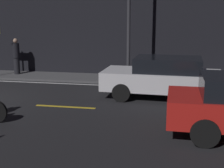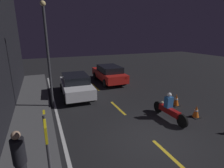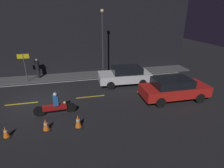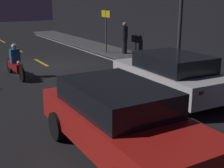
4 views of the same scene
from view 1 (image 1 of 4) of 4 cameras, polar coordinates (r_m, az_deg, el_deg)
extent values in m
cube|color=#4C4C4F|center=(15.63, -15.26, 1.48)|extent=(28.00, 1.88, 0.10)
cube|color=black|center=(16.37, -14.26, 14.22)|extent=(28.00, 0.30, 7.04)
cube|color=gold|center=(10.21, -8.53, -4.13)|extent=(2.00, 0.14, 0.01)
cube|color=gold|center=(9.75, 17.45, -5.37)|extent=(2.00, 0.14, 0.01)
cube|color=silver|center=(14.60, -17.26, 0.42)|extent=(25.20, 0.14, 0.01)
cube|color=silver|center=(11.26, 9.03, 0.72)|extent=(4.23, 1.99, 0.65)
cube|color=black|center=(11.14, 10.20, 3.55)|extent=(2.35, 1.73, 0.49)
cube|color=red|center=(10.70, 19.82, 0.42)|extent=(0.07, 0.20, 0.10)
cube|color=red|center=(11.86, 19.19, 1.57)|extent=(0.07, 0.20, 0.10)
cylinder|color=black|center=(10.63, 1.68, -1.61)|extent=(0.63, 0.21, 0.63)
cylinder|color=black|center=(12.34, 3.31, 0.33)|extent=(0.63, 0.21, 0.63)
cylinder|color=black|center=(10.45, 15.67, -2.32)|extent=(0.63, 0.21, 0.63)
cylinder|color=black|center=(12.18, 15.34, -0.25)|extent=(0.63, 0.21, 0.63)
cube|color=red|center=(8.50, 10.45, -1.83)|extent=(0.06, 0.20, 0.10)
cube|color=red|center=(7.38, 10.28, -4.00)|extent=(0.06, 0.20, 0.10)
cylinder|color=black|center=(8.95, 15.66, -4.66)|extent=(0.66, 0.19, 0.66)
cylinder|color=black|center=(7.29, 16.63, -8.62)|extent=(0.66, 0.19, 0.66)
cylinder|color=black|center=(15.90, -17.00, 3.19)|extent=(0.28, 0.28, 0.79)
cylinder|color=black|center=(15.80, -17.17, 5.87)|extent=(0.34, 0.34, 0.70)
sphere|color=tan|center=(15.76, -17.28, 7.55)|extent=(0.23, 0.23, 0.23)
cylinder|color=#333338|center=(12.82, 3.06, 11.76)|extent=(0.14, 0.14, 5.50)
camera|label=2|loc=(17.71, -32.41, 14.67)|focal=28.00mm
camera|label=3|loc=(5.37, -109.12, 26.16)|focal=28.00mm
camera|label=4|loc=(8.44, 69.27, 6.60)|focal=50.00mm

